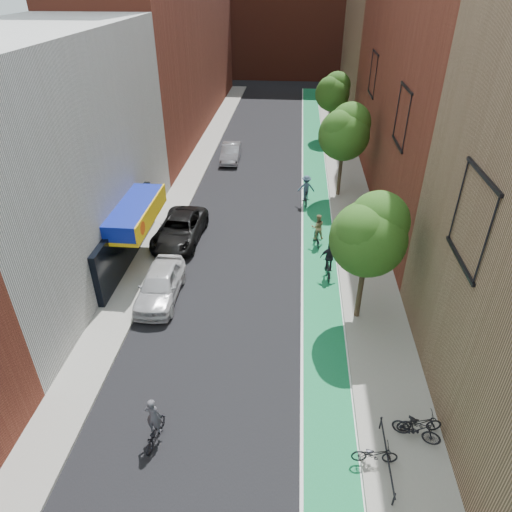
% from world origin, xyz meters
% --- Properties ---
extents(bike_lane, '(2.00, 68.00, 0.01)m').
position_xyz_m(bike_lane, '(4.00, 26.00, 0.01)').
color(bike_lane, '#147134').
rests_on(bike_lane, ground).
extents(sidewalk_left, '(2.00, 68.00, 0.15)m').
position_xyz_m(sidewalk_left, '(-6.00, 26.00, 0.07)').
color(sidewalk_left, gray).
rests_on(sidewalk_left, ground).
extents(sidewalk_right, '(3.00, 68.00, 0.15)m').
position_xyz_m(sidewalk_right, '(6.50, 26.00, 0.07)').
color(sidewalk_right, gray).
rests_on(sidewalk_right, ground).
extents(building_left_white, '(8.00, 20.00, 12.00)m').
position_xyz_m(building_left_white, '(-11.00, 14.00, 6.00)').
color(building_left_white, silver).
rests_on(building_left_white, ground).
extents(building_left_far_red, '(8.00, 36.00, 22.00)m').
position_xyz_m(building_left_far_red, '(-11.00, 42.00, 11.00)').
color(building_left_far_red, maroon).
rests_on(building_left_far_red, ground).
extents(building_right_mid_red, '(8.00, 28.00, 22.00)m').
position_xyz_m(building_right_mid_red, '(12.00, 26.00, 11.00)').
color(building_right_mid_red, maroon).
rests_on(building_right_mid_red, ground).
extents(building_right_far_tan, '(8.00, 20.00, 18.00)m').
position_xyz_m(building_right_far_tan, '(12.00, 50.00, 9.00)').
color(building_right_far_tan, '#8C6B4C').
rests_on(building_right_far_tan, ground).
extents(building_far_closure, '(30.00, 14.00, 20.00)m').
position_xyz_m(building_far_closure, '(0.00, 72.00, 10.00)').
color(building_far_closure, maroon).
rests_on(building_far_closure, ground).
extents(tree_near, '(3.40, 3.36, 6.42)m').
position_xyz_m(tree_near, '(5.65, 10.02, 4.66)').
color(tree_near, '#332619').
rests_on(tree_near, ground).
extents(tree_mid, '(3.55, 3.53, 6.74)m').
position_xyz_m(tree_mid, '(5.65, 24.02, 4.89)').
color(tree_mid, '#332619').
rests_on(tree_mid, ground).
extents(tree_far, '(3.30, 3.25, 6.21)m').
position_xyz_m(tree_far, '(5.65, 38.02, 4.50)').
color(tree_far, '#332619').
rests_on(tree_far, ground).
extents(parked_car_white, '(2.00, 4.77, 1.61)m').
position_xyz_m(parked_car_white, '(-4.17, 10.76, 0.81)').
color(parked_car_white, silver).
rests_on(parked_car_white, ground).
extents(parked_car_black, '(2.80, 5.66, 1.54)m').
position_xyz_m(parked_car_black, '(-4.52, 16.57, 0.77)').
color(parked_car_black, black).
rests_on(parked_car_black, ground).
extents(parked_car_silver, '(1.64, 4.41, 1.44)m').
position_xyz_m(parked_car_silver, '(-3.26, 30.74, 0.72)').
color(parked_car_silver, '#95979D').
rests_on(parked_car_silver, ground).
extents(cyclist_lead, '(0.75, 1.66, 1.95)m').
position_xyz_m(cyclist_lead, '(-2.18, 2.57, 0.66)').
color(cyclist_lead, black).
rests_on(cyclist_lead, ground).
extents(cyclist_lane_near, '(0.86, 1.73, 1.95)m').
position_xyz_m(cyclist_lane_near, '(3.86, 16.85, 0.82)').
color(cyclist_lane_near, black).
rests_on(cyclist_lane_near, ground).
extents(cyclist_lane_mid, '(1.00, 1.61, 2.04)m').
position_xyz_m(cyclist_lane_mid, '(4.40, 13.42, 0.79)').
color(cyclist_lane_mid, black).
rests_on(cyclist_lane_mid, ground).
extents(cyclist_lane_far, '(1.21, 1.89, 2.14)m').
position_xyz_m(cyclist_lane_far, '(3.20, 22.45, 0.94)').
color(cyclist_lane_far, black).
rests_on(cyclist_lane_far, ground).
extents(parked_bike_near, '(1.66, 0.75, 0.84)m').
position_xyz_m(parked_bike_near, '(7.15, 3.63, 0.57)').
color(parked_bike_near, black).
rests_on(parked_bike_near, sidewalk_right).
extents(parked_bike_mid, '(1.74, 1.06, 1.01)m').
position_xyz_m(parked_bike_mid, '(6.97, 3.28, 0.66)').
color(parked_bike_mid, black).
rests_on(parked_bike_mid, sidewalk_right).
extents(parked_bike_far, '(1.57, 0.60, 0.81)m').
position_xyz_m(parked_bike_far, '(5.40, 2.25, 0.56)').
color(parked_bike_far, black).
rests_on(parked_bike_far, sidewalk_right).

